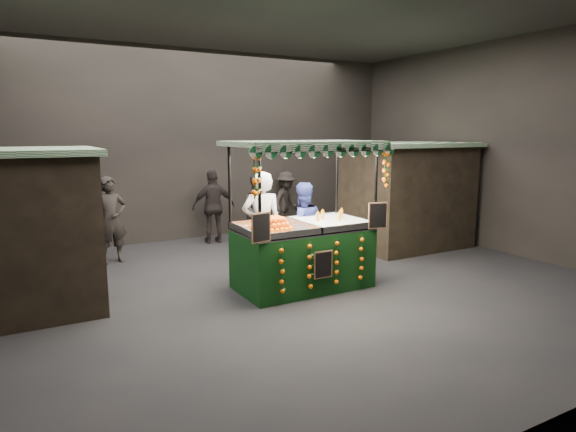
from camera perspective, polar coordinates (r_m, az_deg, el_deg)
ground at (r=9.09m, az=-0.95°, el=-8.45°), size 12.00×12.00×0.00m
market_hall at (r=8.65m, az=-1.02°, el=13.34°), size 12.10×10.10×5.05m
neighbour_stall_right at (r=12.53m, az=13.74°, el=2.46°), size 3.00×2.20×2.60m
juice_stall at (r=8.91m, az=1.91°, el=-3.24°), size 2.78×1.64×2.70m
vendor_grey at (r=9.44m, az=-3.09°, el=-1.15°), size 0.88×0.71×2.11m
vendor_blue at (r=9.87m, az=1.65°, el=-1.42°), size 1.00×0.83×1.86m
shopper_0 at (r=11.31m, az=-20.04°, el=-0.44°), size 0.76×0.57×1.91m
shopper_1 at (r=11.72m, az=-3.37°, el=0.40°), size 1.02×0.86×1.88m
shopper_2 at (r=12.73m, az=-8.71°, el=1.11°), size 1.16×0.58×1.90m
shopper_3 at (r=14.08m, az=-0.23°, el=1.72°), size 1.29×1.15×1.74m
shopper_4 at (r=10.47m, az=-27.89°, el=-2.32°), size 0.85×0.57×1.71m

